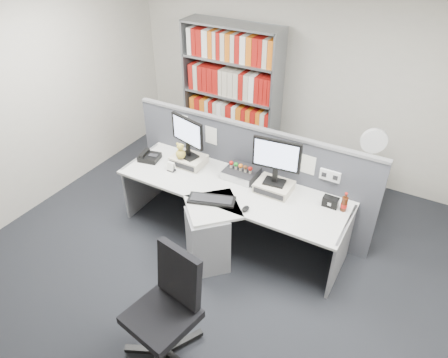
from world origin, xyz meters
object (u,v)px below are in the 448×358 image
Objects in this scene: desk at (222,216)px; desk_phone at (149,157)px; monitor_left at (187,134)px; desk_fan at (373,144)px; shelving_unit at (231,97)px; desk_calendar at (171,167)px; desktop_pc at (241,173)px; keyboard at (212,200)px; filing_cabinet at (362,191)px; mouse at (246,209)px; monitor_right at (276,158)px; office_chair at (168,306)px; cola_bottle at (344,204)px; speaker at (331,202)px.

desk is 9.55× the size of desk_phone.
monitor_left is (-0.67, 0.38, 0.66)m from desk.
shelving_unit is at bearing 167.93° from desk_fan.
shelving_unit is at bearing 94.71° from desk_calendar.
desktop_pc is 0.56m from keyboard.
monitor_left is 2.26m from filing_cabinet.
mouse is (0.32, -0.07, 0.28)m from desk.
monitor_left reaches higher than desk_calendar.
desk is at bearing -11.62° from desk_calendar.
mouse is (0.38, 0.04, 0.00)m from keyboard.
mouse is 0.15× the size of filing_cabinet.
shelving_unit is (-0.23, 1.46, -0.14)m from monitor_left.
monitor_right is at bearing -127.06° from filing_cabinet.
desk_calendar reaches higher than mouse.
monitor_left is 0.95× the size of keyboard.
keyboard is at bearing 104.69° from office_chair.
monitor_left reaches higher than desk_fan.
monitor_left is at bearing -174.66° from desktop_pc.
desk_calendar is 1.96m from cola_bottle.
desk_calendar is 1.83m from speaker.
keyboard is 0.26× the size of shelving_unit.
monitor_left is 2.13m from desk_fan.
desktop_pc is at bearing 89.99° from desk.
shelving_unit reaches higher than desk_fan.
desk_calendar reaches higher than desktop_pc.
desktop_pc is at bearing -57.31° from shelving_unit.
monitor_left is 1.15m from mouse.
cola_bottle reaches higher than keyboard.
shelving_unit reaches higher than keyboard.
monitor_right reaches higher than mouse.
monitor_right is at bearing 84.46° from office_chair.
speaker is 0.74× the size of cola_bottle.
desk_calendar reaches higher than desk.
desk_fan is (0.77, 1.02, -0.11)m from monitor_right.
cola_bottle reaches higher than speaker.
desk_fan is (0.00, -0.00, 0.67)m from filing_cabinet.
desk_calendar is (-0.09, -0.23, -0.35)m from monitor_left.
office_chair reaches higher than keyboard.
cola_bottle is (1.24, 0.52, 0.07)m from keyboard.
desk_fan is (2.10, -0.45, 0.04)m from shelving_unit.
speaker reaches higher than desk.
shelving_unit is at bearing 81.66° from desk_phone.
mouse is 0.10× the size of office_chair.
desk_phone is at bearing -161.58° from monitor_left.
cola_bottle is (1.18, 0.42, 0.34)m from desk.
desk_phone is (-1.14, 0.23, 0.30)m from desk.
desk is 1.30m from cola_bottle.
monitor_left reaches higher than desktop_pc.
desk is 4.99× the size of monitor_right.
cola_bottle is at bearing 22.95° from keyboard.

